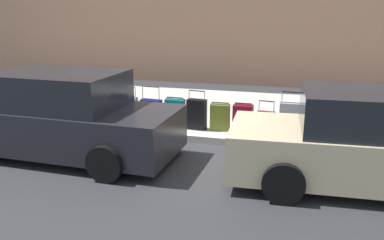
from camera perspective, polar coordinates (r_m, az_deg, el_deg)
ground_plane at (r=8.72m, az=1.35°, el=-3.27°), size 40.00×40.00×0.00m
sidewalk_curb at (r=11.04m, az=4.49°, el=1.15°), size 18.00×5.00×0.14m
suitcase_teal_0 at (r=8.93m, az=21.11°, el=-0.94°), size 0.50×0.28×0.65m
suitcase_navy_1 at (r=8.90m, az=17.42°, el=-0.23°), size 0.50×0.21×1.01m
suitcase_silver_2 at (r=8.78m, az=13.72°, el=-0.02°), size 0.47×0.21×1.01m
suitcase_red_3 at (r=8.88m, az=10.35°, el=-0.45°), size 0.40×0.23×0.77m
suitcase_maroon_4 at (r=8.91m, az=7.18°, el=0.11°), size 0.44×0.25×0.69m
suitcase_olive_5 at (r=9.07m, az=3.97°, el=0.36°), size 0.44×0.23×0.66m
suitcase_black_6 at (r=9.12m, az=0.68°, el=0.80°), size 0.45×0.25×0.91m
suitcase_teal_7 at (r=9.33m, az=-2.39°, el=1.00°), size 0.46×0.21×0.71m
suitcase_navy_8 at (r=9.45m, az=-5.77°, el=1.04°), size 0.50×0.26×0.95m
suitcase_silver_9 at (r=9.59m, az=-8.94°, el=1.27°), size 0.43×0.24×0.92m
fire_hydrant at (r=9.94m, az=-12.48°, el=2.10°), size 0.39×0.21×0.80m
bollard_post at (r=10.07m, az=-15.51°, el=2.08°), size 0.14×0.14×0.84m
parked_car_beige_0 at (r=7.02m, az=24.81°, el=-3.10°), size 4.73×2.12×1.59m
parked_car_charcoal_1 at (r=8.20m, az=-17.99°, el=0.36°), size 4.60×2.09×1.65m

